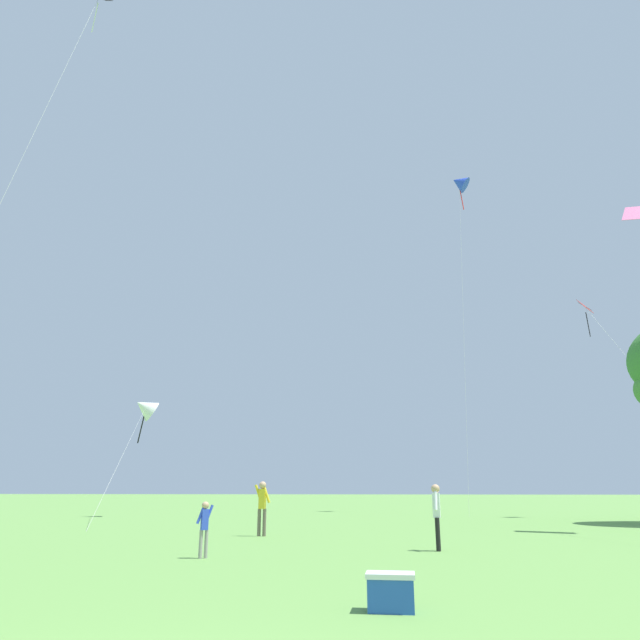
% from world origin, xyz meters
% --- Properties ---
extents(kite_red_high, '(3.53, 8.88, 12.24)m').
position_xyz_m(kite_red_high, '(12.90, 30.68, 10.90)').
color(kite_red_high, red).
rests_on(kite_red_high, ground_plane).
extents(kite_black_large, '(1.09, 7.89, 25.80)m').
position_xyz_m(kite_black_large, '(-12.61, 17.95, 23.06)').
color(kite_black_large, black).
rests_on(kite_black_large, ground_plane).
extents(kite_blue_delta, '(2.67, 7.98, 25.51)m').
position_xyz_m(kite_blue_delta, '(7.01, 38.56, 24.63)').
color(kite_blue_delta, blue).
rests_on(kite_blue_delta, ground_plane).
extents(kite_white_distant, '(4.47, 12.25, 6.83)m').
position_xyz_m(kite_white_distant, '(-12.93, 28.69, 6.01)').
color(kite_white_distant, white).
rests_on(kite_white_distant, ground_plane).
extents(person_with_spool, '(0.54, 0.23, 1.69)m').
position_xyz_m(person_with_spool, '(-2.82, 16.27, 1.02)').
color(person_with_spool, '#665B4C').
rests_on(person_with_spool, ground_plane).
extents(person_in_red_shirt, '(0.21, 0.50, 1.56)m').
position_xyz_m(person_in_red_shirt, '(2.55, 12.33, 0.94)').
color(person_in_red_shirt, black).
rests_on(person_in_red_shirt, ground_plane).
extents(person_child_small, '(0.34, 0.26, 1.17)m').
position_xyz_m(person_child_small, '(-2.60, 10.03, 0.71)').
color(person_child_small, gray).
rests_on(person_child_small, ground_plane).
extents(picnic_cooler, '(0.60, 0.40, 0.44)m').
position_xyz_m(picnic_cooler, '(1.57, 4.90, 0.22)').
color(picnic_cooler, '#2351B2').
rests_on(picnic_cooler, ground_plane).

